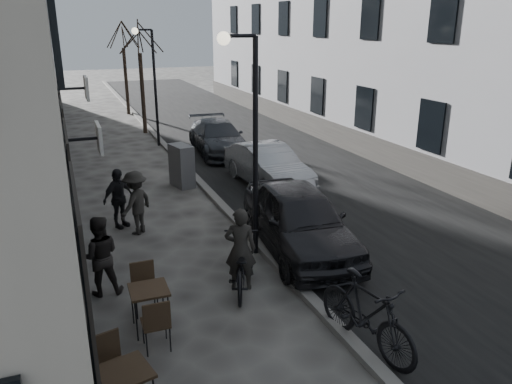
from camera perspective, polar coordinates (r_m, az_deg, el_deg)
road at (r=22.28m, az=-0.24°, el=5.09°), size 7.30×60.00×0.00m
kerb at (r=21.25m, az=-9.48°, el=4.32°), size 0.25×60.00×0.12m
streetlamp_near at (r=11.07m, az=-0.90°, el=7.87°), size 0.90×0.28×5.09m
streetlamp_far at (r=22.60m, az=-11.97°, el=13.02°), size 0.90×0.28×5.09m
tree_near at (r=25.49m, az=-13.28°, el=16.92°), size 2.40×2.40×5.70m
tree_far at (r=31.43m, az=-15.04°, el=17.03°), size 2.40×2.40×5.70m
bistro_set_c at (r=9.29m, az=-12.04°, el=-12.46°), size 0.68×1.64×0.97m
utility_cabinet at (r=16.93m, az=-8.49°, el=2.97°), size 0.72×1.04×1.42m
bicycle at (r=10.37m, az=-1.78°, el=-8.25°), size 1.43×2.17×1.08m
cyclist_rider at (r=10.22m, az=-1.80°, el=-6.53°), size 0.75×0.63×1.77m
pedestrian_near at (r=10.51m, az=-17.44°, el=-6.98°), size 0.86×0.70×1.67m
pedestrian_mid at (r=13.27m, az=-13.58°, el=-1.20°), size 1.22×1.21×1.69m
pedestrian_far at (r=13.80m, az=-15.46°, el=-0.71°), size 1.02×0.86×1.63m
car_near at (r=12.01m, az=4.96°, el=-3.10°), size 2.35×4.84×1.59m
car_mid at (r=16.81m, az=1.35°, el=3.01°), size 1.82×4.35×1.40m
car_far at (r=21.28m, az=-4.36°, el=6.26°), size 2.22×4.81×1.36m
moped at (r=8.72m, az=12.52°, el=-13.47°), size 1.03×2.28×1.32m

